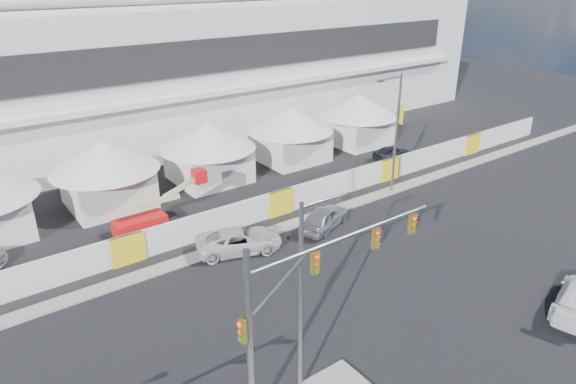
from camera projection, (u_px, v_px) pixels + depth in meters
ground at (350, 348)px, 25.76m from camera, size 160.00×160.00×0.00m
far_curb at (421, 181)px, 45.80m from camera, size 80.00×1.20×0.12m
stadium at (159, 46)px, 57.31m from camera, size 80.00×24.80×21.98m
tent_row at (159, 157)px, 42.48m from camera, size 53.40×8.40×5.40m
hoarding_fence at (280, 202)px, 39.31m from camera, size 70.00×0.25×2.00m
scaffold_tower at (417, 53)px, 74.86m from camera, size 4.40×4.40×12.00m
sedan_silver at (324, 217)px, 37.32m from camera, size 3.61×5.23×1.65m
pickup_curb at (239, 240)px, 34.24m from camera, size 4.38×6.27×1.59m
lot_car_b at (392, 152)px, 50.91m from camera, size 2.07×4.15×1.36m
traffic_mast at (291, 315)px, 20.72m from camera, size 10.16×0.80×8.19m
streetlight_median at (305, 288)px, 21.02m from camera, size 2.56×0.26×9.25m
streetlight_curb at (395, 126)px, 41.34m from camera, size 2.96×0.67×10.00m
boom_lift at (149, 217)px, 37.02m from camera, size 7.24×1.65×3.70m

